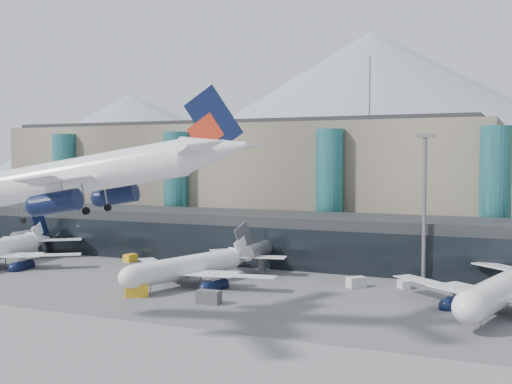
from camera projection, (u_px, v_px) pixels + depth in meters
ground at (113, 331)px, 79.34m from camera, size 900.00×900.00×0.00m
runway_strip at (24, 367)px, 65.62m from camera, size 400.00×40.00×0.04m
runway_markings at (24, 367)px, 65.62m from camera, size 128.00×1.00×0.02m
concourse at (283, 238)px, 131.86m from camera, size 170.00×27.00×10.00m
terminal_main at (239, 181)px, 170.86m from camera, size 130.00×30.00×31.00m
teal_towers at (249, 190)px, 152.29m from camera, size 116.40×19.40×46.00m
mountain_ridge at (485, 121)px, 417.97m from camera, size 910.00×400.00×110.00m
lightmast_mid at (424, 199)px, 110.42m from camera, size 3.00×1.20×25.60m
hero_jet at (111, 162)px, 76.11m from camera, size 38.43×38.19×12.44m
jet_parked_left at (3, 243)px, 128.62m from camera, size 36.35×36.48×11.82m
jet_parked_mid at (201, 259)px, 110.81m from camera, size 32.51×33.82×10.85m
jet_parked_right at (510, 277)px, 90.89m from camera, size 36.23×37.38×12.01m
veh_b at (130, 258)px, 132.85m from camera, size 2.02×2.92×1.58m
veh_c at (209, 297)px, 94.43m from camera, size 3.61×2.03×1.96m
veh_d at (356, 282)px, 106.29m from camera, size 3.23×3.43×1.76m
veh_g at (404, 284)px, 105.57m from camera, size 2.46×2.73×1.38m
veh_h at (136, 290)px, 99.28m from camera, size 3.91×3.60×1.94m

